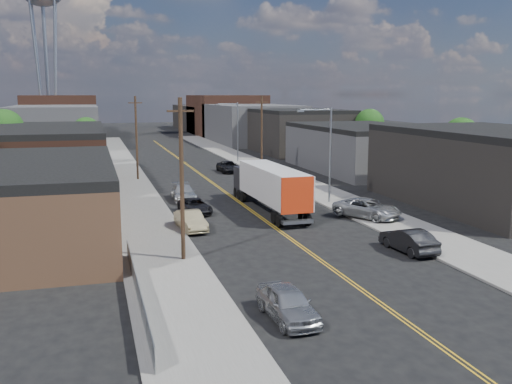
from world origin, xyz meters
TOP-DOWN VIEW (x-y plane):
  - ground at (0.00, 60.00)m, footprint 260.00×260.00m
  - centerline at (0.00, 45.00)m, footprint 0.32×120.00m
  - sidewalk_left at (-9.50, 45.00)m, footprint 5.00×140.00m
  - sidewalk_right at (9.50, 45.00)m, footprint 5.00×140.00m
  - warehouse_tan at (-18.00, 18.00)m, footprint 12.00×22.00m
  - warehouse_brown at (-18.00, 44.00)m, footprint 12.00×26.00m
  - industrial_right_a at (21.99, 20.00)m, footprint 14.00×22.00m
  - industrial_right_b at (22.00, 46.00)m, footprint 14.00×24.00m
  - industrial_right_c at (22.00, 72.00)m, footprint 14.00×22.00m
  - skyline_left_a at (-20.00, 95.00)m, footprint 16.00×30.00m
  - skyline_right_a at (20.00, 95.00)m, footprint 16.00×30.00m
  - skyline_left_b at (-20.00, 120.00)m, footprint 16.00×26.00m
  - skyline_right_b at (20.00, 120.00)m, footprint 16.00×26.00m
  - skyline_left_c at (-20.00, 140.00)m, footprint 16.00×40.00m
  - skyline_right_c at (20.00, 140.00)m, footprint 16.00×40.00m
  - streetlight_near at (7.60, 25.00)m, footprint 3.39×0.25m
  - streetlight_far at (7.60, 60.00)m, footprint 3.39×0.25m
  - utility_pole_left_near at (-8.20, 10.00)m, footprint 1.60×0.26m
  - utility_pole_left_far at (-8.20, 45.00)m, footprint 1.60×0.26m
  - utility_pole_right at (8.20, 48.00)m, footprint 1.60×0.26m
  - chainlink_fence at (-11.50, 3.50)m, footprint 0.05×16.00m
  - tree_left_mid at (-23.94, 55.00)m, footprint 5.10×5.04m
  - tree_left_far at (-13.94, 62.00)m, footprint 4.35×4.20m
  - tree_right_near at (30.06, 36.00)m, footprint 4.60×4.48m
  - tree_right_far at (30.06, 60.00)m, footprint 4.85×4.76m
  - semi_truck at (1.50, 23.64)m, footprint 2.88×15.40m
  - car_left_a at (-5.08, -0.56)m, footprint 2.09×4.66m
  - car_left_b at (-6.40, 17.90)m, footprint 2.04×4.66m
  - car_left_c at (-5.00, 24.00)m, footprint 2.62×4.82m
  - car_left_d at (-5.00, 30.36)m, footprint 2.28×5.26m
  - car_right_oncoming at (6.26, 8.00)m, footprint 1.94×4.82m
  - car_right_lot_a at (8.20, 17.66)m, footprint 5.13×6.24m
  - car_right_lot_c at (8.20, 39.11)m, footprint 2.54×4.07m
  - car_ahead_truck at (3.95, 48.98)m, footprint 2.47×5.25m

SIDE VIEW (x-z plane):
  - ground at x=0.00m, z-range 0.00..0.00m
  - centerline at x=0.00m, z-range 0.00..0.01m
  - sidewalk_left at x=-9.50m, z-range 0.00..0.15m
  - sidewalk_right at x=9.50m, z-range 0.00..0.15m
  - car_left_c at x=-5.00m, z-range 0.00..1.28m
  - chainlink_fence at x=-11.50m, z-range 0.04..1.27m
  - car_ahead_truck at x=3.95m, z-range 0.00..1.45m
  - car_left_b at x=-6.40m, z-range 0.00..1.49m
  - car_left_d at x=-5.00m, z-range 0.00..1.51m
  - car_right_oncoming at x=6.26m, z-range 0.00..1.56m
  - car_left_a at x=-5.08m, z-range 0.00..1.56m
  - car_right_lot_c at x=8.20m, z-range 0.15..1.44m
  - car_right_lot_a at x=8.20m, z-range 0.15..1.73m
  - semi_truck at x=1.50m, z-range 0.28..4.30m
  - warehouse_tan at x=-18.00m, z-range 0.00..5.60m
  - industrial_right_b at x=22.00m, z-range 0.00..6.10m
  - warehouse_brown at x=-18.00m, z-range 0.00..6.60m
  - skyline_left_c at x=-20.00m, z-range 0.00..7.00m
  - skyline_right_c at x=20.00m, z-range 0.00..7.00m
  - industrial_right_a at x=21.99m, z-range 0.00..7.10m
  - industrial_right_c at x=22.00m, z-range 0.00..7.60m
  - skyline_left_a at x=-20.00m, z-range 0.00..8.00m
  - skyline_right_a at x=20.00m, z-range 0.00..8.00m
  - tree_left_far at x=-13.94m, z-range 1.08..8.05m
  - tree_right_near at x=30.06m, z-range 1.15..8.59m
  - skyline_left_b at x=-20.00m, z-range 0.00..10.00m
  - skyline_right_b at x=20.00m, z-range 0.00..10.00m
  - utility_pole_left_near at x=-8.20m, z-range 0.14..10.14m
  - utility_pole_left_far at x=-8.20m, z-range 0.14..10.14m
  - utility_pole_right at x=8.20m, z-range 0.14..10.14m
  - tree_right_far at x=30.06m, z-range 1.22..9.13m
  - streetlight_near at x=7.60m, z-range 0.83..9.83m
  - streetlight_far at x=7.60m, z-range 0.83..9.83m
  - tree_left_mid at x=-23.94m, z-range 1.30..9.67m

